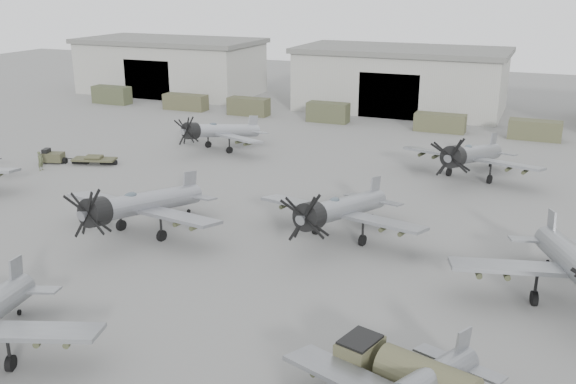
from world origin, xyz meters
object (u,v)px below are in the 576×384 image
object	(u,v)px
aircraft_mid_1	(138,205)
tug_trailer	(69,158)
aircraft_far_1	(470,155)
ground_crew	(40,161)
aircraft_mid_2	(338,210)
fuel_tanker	(407,375)
aircraft_far_0	(217,131)

from	to	relation	value
aircraft_mid_1	tug_trailer	xyz separation A→B (m)	(-17.95, 13.45, -1.81)
aircraft_far_1	ground_crew	xyz separation A→B (m)	(-38.79, -12.78, -1.43)
aircraft_mid_1	aircraft_mid_2	xyz separation A→B (m)	(13.47, 4.78, -0.08)
fuel_tanker	tug_trailer	size ratio (longest dim) A/B	0.91
fuel_tanker	tug_trailer	bearing A→B (deg)	163.81
aircraft_mid_2	fuel_tanker	size ratio (longest dim) A/B	1.85
aircraft_far_1	fuel_tanker	distance (m)	35.09
aircraft_far_0	fuel_tanker	distance (m)	45.74
aircraft_mid_1	fuel_tanker	distance (m)	25.05
aircraft_far_1	fuel_tanker	bearing A→B (deg)	-72.06
aircraft_far_1	tug_trailer	distance (m)	39.26
aircraft_mid_1	tug_trailer	world-z (taller)	aircraft_mid_1
aircraft_mid_2	aircraft_far_0	bearing A→B (deg)	148.07
tug_trailer	ground_crew	xyz separation A→B (m)	(-0.81, -3.02, 0.38)
aircraft_mid_1	aircraft_mid_2	distance (m)	14.29
aircraft_far_1	tug_trailer	bearing A→B (deg)	-150.99
aircraft_mid_2	tug_trailer	bearing A→B (deg)	176.18
fuel_tanker	tug_trailer	xyz separation A→B (m)	(-40.03, 25.25, -0.88)
aircraft_far_1	ground_crew	size ratio (longest dim) A/B	6.93
fuel_tanker	aircraft_far_0	bearing A→B (deg)	144.87
aircraft_far_1	tug_trailer	size ratio (longest dim) A/B	1.74
aircraft_far_0	tug_trailer	xyz separation A→B (m)	(-11.37, -10.38, -1.58)
aircraft_far_0	fuel_tanker	xyz separation A→B (m)	(28.67, -35.63, -0.70)
aircraft_mid_2	ground_crew	xyz separation A→B (m)	(-32.23, 5.65, -1.35)
fuel_tanker	aircraft_far_1	bearing A→B (deg)	109.39
ground_crew	tug_trailer	bearing A→B (deg)	-19.06
aircraft_far_0	tug_trailer	bearing A→B (deg)	-116.44
aircraft_mid_2	ground_crew	size ratio (longest dim) A/B	6.72
tug_trailer	aircraft_far_0	bearing A→B (deg)	25.70
aircraft_mid_1	aircraft_mid_2	size ratio (longest dim) A/B	1.03
tug_trailer	ground_crew	size ratio (longest dim) A/B	3.99
fuel_tanker	ground_crew	distance (m)	46.50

